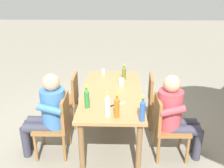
% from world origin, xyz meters
% --- Properties ---
extents(ground_plane, '(24.00, 24.00, 0.00)m').
position_xyz_m(ground_plane, '(0.00, 0.00, 0.00)').
color(ground_plane, gray).
extents(dining_table, '(1.72, 0.85, 0.77)m').
position_xyz_m(dining_table, '(0.00, 0.00, 0.68)').
color(dining_table, '#A37547').
rests_on(dining_table, ground_plane).
extents(chair_near_right, '(0.45, 0.45, 0.87)m').
position_xyz_m(chair_near_right, '(0.39, -0.73, 0.49)').
color(chair_near_right, olive).
rests_on(chair_near_right, ground_plane).
extents(chair_far_right, '(0.45, 0.45, 0.87)m').
position_xyz_m(chair_far_right, '(0.39, 0.73, 0.49)').
color(chair_far_right, olive).
rests_on(chair_far_right, ground_plane).
extents(chair_near_left, '(0.44, 0.44, 0.87)m').
position_xyz_m(chair_near_left, '(-0.39, -0.73, 0.49)').
color(chair_near_left, olive).
rests_on(chair_near_left, ground_plane).
extents(chair_far_left, '(0.46, 0.46, 0.87)m').
position_xyz_m(chair_far_left, '(-0.39, 0.73, 0.49)').
color(chair_far_left, olive).
rests_on(chair_far_left, ground_plane).
extents(person_in_white_shirt, '(0.47, 0.62, 1.18)m').
position_xyz_m(person_in_white_shirt, '(0.39, -0.84, 0.66)').
color(person_in_white_shirt, '#3D70B2').
rests_on(person_in_white_shirt, ground_plane).
extents(person_in_plaid_shirt, '(0.47, 0.62, 1.18)m').
position_xyz_m(person_in_plaid_shirt, '(0.39, 0.84, 0.66)').
color(person_in_plaid_shirt, '#B7424C').
rests_on(person_in_plaid_shirt, ground_plane).
extents(bottle_blue, '(0.06, 0.06, 0.31)m').
position_xyz_m(bottle_blue, '(0.78, 0.36, 0.91)').
color(bottle_blue, '#2D56A3').
rests_on(bottle_blue, dining_table).
extents(bottle_amber, '(0.06, 0.06, 0.31)m').
position_xyz_m(bottle_amber, '(0.71, 0.08, 0.91)').
color(bottle_amber, '#996019').
rests_on(bottle_amber, dining_table).
extents(bottle_green, '(0.06, 0.06, 0.30)m').
position_xyz_m(bottle_green, '(0.49, -0.30, 0.90)').
color(bottle_green, '#287A38').
rests_on(bottle_green, dining_table).
extents(bottle_clear, '(0.06, 0.06, 0.30)m').
position_xyz_m(bottle_clear, '(0.69, -0.03, 0.90)').
color(bottle_clear, white).
rests_on(bottle_clear, dining_table).
extents(bottle_olive, '(0.06, 0.06, 0.25)m').
position_xyz_m(bottle_olive, '(-0.50, 0.18, 0.88)').
color(bottle_olive, '#566623').
rests_on(bottle_olive, dining_table).
extents(cup_steel, '(0.07, 0.07, 0.09)m').
position_xyz_m(cup_steel, '(-0.70, -0.17, 0.82)').
color(cup_steel, '#B2B7BC').
rests_on(cup_steel, dining_table).
extents(cup_glass, '(0.08, 0.08, 0.10)m').
position_xyz_m(cup_glass, '(-0.26, 0.14, 0.83)').
color(cup_glass, silver).
rests_on(cup_glass, dining_table).
extents(table_knife, '(0.15, 0.21, 0.01)m').
position_xyz_m(table_knife, '(0.41, 0.06, 0.78)').
color(table_knife, silver).
rests_on(table_knife, dining_table).
extents(backpack_by_near_side, '(0.34, 0.24, 0.41)m').
position_xyz_m(backpack_by_near_side, '(-1.27, 0.27, 0.20)').
color(backpack_by_near_side, black).
rests_on(backpack_by_near_side, ground_plane).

